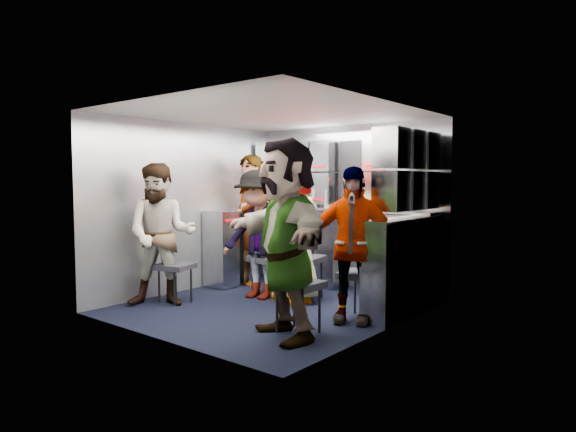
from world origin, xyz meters
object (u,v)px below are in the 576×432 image
Objects in this scene: jump_seat_near_left at (175,268)px; attendant_standing at (249,220)px; jump_seat_mid_left at (268,261)px; attendant_arc_b at (258,234)px; attendant_arc_d at (352,245)px; attendant_arc_e at (286,238)px; attendant_arc_a at (161,235)px; jump_seat_mid_right at (361,277)px; attendant_arc_c at (295,230)px; jump_seat_center at (304,261)px; jump_seat_near_right at (298,287)px.

jump_seat_near_left is 0.26× the size of attendant_standing.
jump_seat_near_left is 1.11m from jump_seat_mid_left.
attendant_standing is at bearing 134.09° from attendant_arc_b.
attendant_arc_b is 1.42m from attendant_arc_d.
jump_seat_near_left is 0.96× the size of jump_seat_mid_left.
jump_seat_near_left is 0.26× the size of attendant_arc_e.
attendant_arc_a is (0.00, -0.18, 0.40)m from jump_seat_near_left.
attendant_arc_c reaches higher than jump_seat_mid_right.
attendant_arc_b is (-0.43, -0.33, 0.31)m from jump_seat_center.
attendant_standing reaches higher than jump_seat_near_left.
attendant_arc_c is at bearing 4.98° from attendant_arc_a.
jump_seat_near_right is at bearing -25.88° from attendant_arc_c.
attendant_arc_e is at bearing -58.93° from jump_seat_center.
attendant_arc_c is (1.08, -0.39, -0.04)m from attendant_standing.
attendant_arc_c is (1.01, 0.91, 0.43)m from jump_seat_near_left.
attendant_standing is at bearing 166.24° from attendant_arc_e.
jump_seat_mid_right is 0.27× the size of attendant_standing.
jump_seat_mid_left is 0.94× the size of jump_seat_center.
jump_seat_mid_right is at bearing 69.11° from attendant_arc_d.
attendant_arc_b is at bearing -135.96° from attendant_arc_c.
attendant_arc_a is 1.04× the size of attendant_arc_b.
attendant_arc_d is (2.06, -0.73, -0.10)m from attendant_standing.
attendant_arc_e is at bearing -44.84° from attendant_arc_b.
jump_seat_near_right is at bearing -128.25° from attendant_arc_d.
jump_seat_mid_left is 1.32m from attendant_arc_a.
attendant_arc_e is at bearing -43.53° from jump_seat_mid_left.
jump_seat_mid_left is 0.87m from attendant_standing.
attendant_arc_e reaches higher than jump_seat_mid_left.
attendant_arc_c reaches higher than attendant_arc_b.
attendant_arc_d is (0.19, 0.60, 0.34)m from jump_seat_near_right.
attendant_arc_a is 0.96× the size of attendant_arc_c.
jump_seat_mid_right reaches higher than jump_seat_near_left.
jump_seat_near_left is at bearing -132.75° from jump_seat_center.
attendant_arc_c reaches higher than attendant_arc_a.
jump_seat_mid_right is 2.23m from attendant_arc_a.
attendant_arc_c is 0.94× the size of attendant_arc_e.
attendant_standing is 1.13× the size of attendant_arc_d.
jump_seat_center is at bearing 114.37° from attendant_arc_c.
jump_seat_near_right reaches higher than jump_seat_near_left.
attendant_arc_d is at bearing -28.18° from jump_seat_center.
attendant_arc_d is (0.98, -0.52, 0.32)m from jump_seat_center.
attendant_arc_c is (-0.00, -0.18, 0.38)m from jump_seat_center.
attendant_arc_d is at bearing -90.00° from jump_seat_mid_right.
attendant_arc_d is at bearing 101.79° from attendant_arc_e.
attendant_arc_e is (1.80, -0.21, 0.49)m from jump_seat_near_left.
attendant_arc_b is (-1.22, 0.79, 0.34)m from jump_seat_near_right.
jump_seat_center is at bearing 124.95° from jump_seat_near_right.
attendant_arc_e reaches higher than attendant_arc_b.
attendant_standing reaches higher than attendant_arc_b.
attendant_arc_d reaches higher than jump_seat_near_left.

